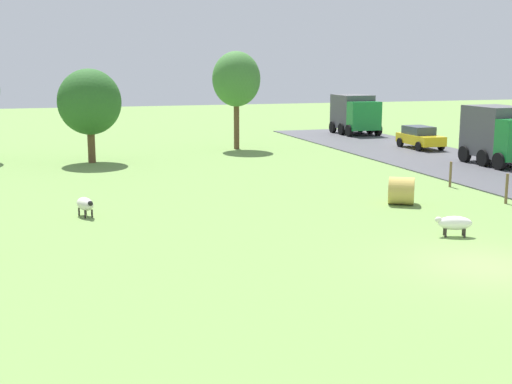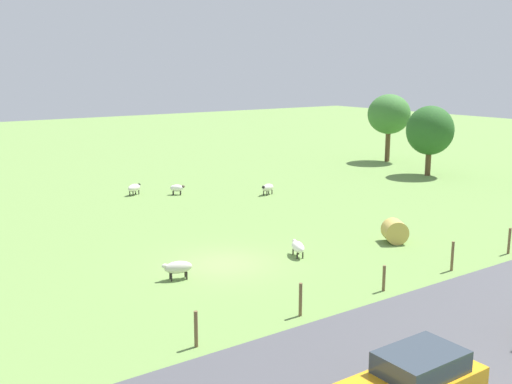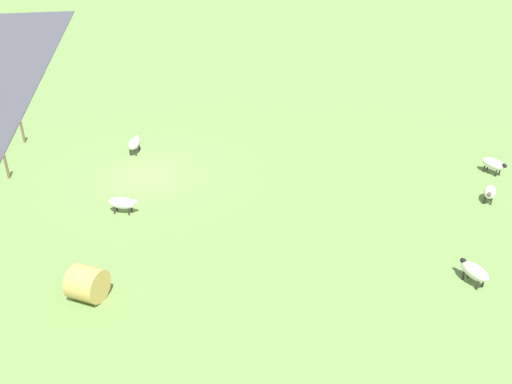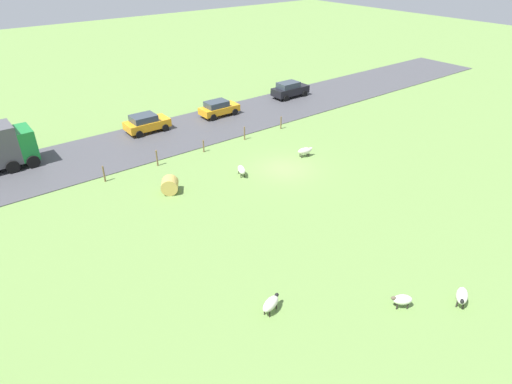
{
  "view_description": "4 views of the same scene",
  "coord_description": "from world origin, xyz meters",
  "px_view_note": "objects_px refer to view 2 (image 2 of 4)",
  "views": [
    {
      "loc": [
        -12.15,
        -16.2,
        5.8
      ],
      "look_at": [
        -5.49,
        4.99,
        1.61
      ],
      "focal_mm": 47.56,
      "sensor_mm": 36.0,
      "label": 1
    },
    {
      "loc": [
        21.68,
        -13.51,
        8.54
      ],
      "look_at": [
        -4.87,
        5.1,
        1.8
      ],
      "focal_mm": 42.3,
      "sensor_mm": 36.0,
      "label": 2
    },
    {
      "loc": [
        -0.71,
        24.0,
        12.05
      ],
      "look_at": [
        -4.02,
        5.96,
        1.94
      ],
      "focal_mm": 39.55,
      "sensor_mm": 36.0,
      "label": 3
    },
    {
      "loc": [
        -22.06,
        19.78,
        15.01
      ],
      "look_at": [
        -3.67,
        5.59,
        1.59
      ],
      "focal_mm": 30.46,
      "sensor_mm": 36.0,
      "label": 4
    }
  ],
  "objects_px": {
    "sheep_0": "(177,188)",
    "hay_bale_0": "(395,231)",
    "sheep_4": "(178,267)",
    "tree_1": "(389,114)",
    "car_1": "(414,381)",
    "tree_2": "(430,131)",
    "sheep_3": "(134,188)",
    "sheep_1": "(268,188)",
    "sheep_2": "(298,247)"
  },
  "relations": [
    {
      "from": "sheep_3",
      "to": "sheep_2",
      "type": "bearing_deg",
      "value": 1.83
    },
    {
      "from": "car_1",
      "to": "tree_2",
      "type": "bearing_deg",
      "value": 128.8
    },
    {
      "from": "tree_1",
      "to": "car_1",
      "type": "bearing_deg",
      "value": -46.19
    },
    {
      "from": "tree_1",
      "to": "car_1",
      "type": "xyz_separation_m",
      "value": [
        29.11,
        -30.35,
        -3.46
      ]
    },
    {
      "from": "sheep_0",
      "to": "tree_2",
      "type": "bearing_deg",
      "value": 76.38
    },
    {
      "from": "sheep_3",
      "to": "tree_2",
      "type": "xyz_separation_m",
      "value": [
        6.45,
        22.44,
        3.11
      ]
    },
    {
      "from": "sheep_4",
      "to": "hay_bale_0",
      "type": "height_order",
      "value": "hay_bale_0"
    },
    {
      "from": "sheep_0",
      "to": "sheep_4",
      "type": "distance_m",
      "value": 16.86
    },
    {
      "from": "sheep_4",
      "to": "tree_2",
      "type": "bearing_deg",
      "value": 109.94
    },
    {
      "from": "sheep_2",
      "to": "tree_2",
      "type": "bearing_deg",
      "value": 115.71
    },
    {
      "from": "sheep_4",
      "to": "tree_2",
      "type": "distance_m",
      "value": 29.77
    },
    {
      "from": "sheep_3",
      "to": "sheep_4",
      "type": "height_order",
      "value": "sheep_4"
    },
    {
      "from": "sheep_1",
      "to": "hay_bale_0",
      "type": "distance_m",
      "value": 12.93
    },
    {
      "from": "hay_bale_0",
      "to": "tree_2",
      "type": "xyz_separation_m",
      "value": [
        -11.53,
        16.54,
        3.03
      ]
    },
    {
      "from": "sheep_0",
      "to": "tree_1",
      "type": "xyz_separation_m",
      "value": [
        -2.13,
        22.84,
        3.85
      ]
    },
    {
      "from": "hay_bale_0",
      "to": "tree_1",
      "type": "bearing_deg",
      "value": 133.71
    },
    {
      "from": "sheep_1",
      "to": "tree_1",
      "type": "bearing_deg",
      "value": 107.7
    },
    {
      "from": "sheep_3",
      "to": "hay_bale_0",
      "type": "distance_m",
      "value": 18.92
    },
    {
      "from": "sheep_0",
      "to": "car_1",
      "type": "height_order",
      "value": "car_1"
    },
    {
      "from": "tree_2",
      "to": "sheep_3",
      "type": "bearing_deg",
      "value": -106.03
    },
    {
      "from": "sheep_2",
      "to": "sheep_4",
      "type": "xyz_separation_m",
      "value": [
        -0.45,
        -5.93,
        0.05
      ]
    },
    {
      "from": "car_1",
      "to": "sheep_2",
      "type": "bearing_deg",
      "value": 154.1
    },
    {
      "from": "hay_bale_0",
      "to": "tree_1",
      "type": "xyz_separation_m",
      "value": [
        -18.51,
        19.36,
        3.73
      ]
    },
    {
      "from": "sheep_0",
      "to": "hay_bale_0",
      "type": "bearing_deg",
      "value": 12.01
    },
    {
      "from": "sheep_0",
      "to": "tree_2",
      "type": "relative_size",
      "value": 0.18
    },
    {
      "from": "sheep_3",
      "to": "tree_2",
      "type": "bearing_deg",
      "value": 73.97
    },
    {
      "from": "sheep_0",
      "to": "sheep_1",
      "type": "xyz_separation_m",
      "value": [
        3.54,
        5.06,
        0.03
      ]
    },
    {
      "from": "sheep_0",
      "to": "sheep_3",
      "type": "relative_size",
      "value": 0.81
    },
    {
      "from": "sheep_0",
      "to": "hay_bale_0",
      "type": "distance_m",
      "value": 16.74
    },
    {
      "from": "sheep_1",
      "to": "car_1",
      "type": "xyz_separation_m",
      "value": [
        23.43,
        -12.56,
        0.36
      ]
    },
    {
      "from": "tree_1",
      "to": "tree_2",
      "type": "height_order",
      "value": "tree_1"
    },
    {
      "from": "sheep_2",
      "to": "tree_2",
      "type": "relative_size",
      "value": 0.23
    },
    {
      "from": "sheep_0",
      "to": "sheep_1",
      "type": "relative_size",
      "value": 0.81
    },
    {
      "from": "sheep_3",
      "to": "tree_1",
      "type": "xyz_separation_m",
      "value": [
        -0.53,
        25.26,
        3.82
      ]
    },
    {
      "from": "sheep_3",
      "to": "tree_2",
      "type": "distance_m",
      "value": 23.55
    },
    {
      "from": "sheep_0",
      "to": "sheep_4",
      "type": "relative_size",
      "value": 0.78
    },
    {
      "from": "sheep_4",
      "to": "tree_1",
      "type": "distance_m",
      "value": 35.29
    },
    {
      "from": "sheep_0",
      "to": "sheep_2",
      "type": "relative_size",
      "value": 0.79
    },
    {
      "from": "sheep_4",
      "to": "hay_bale_0",
      "type": "relative_size",
      "value": 1.13
    },
    {
      "from": "tree_2",
      "to": "tree_1",
      "type": "bearing_deg",
      "value": 157.96
    },
    {
      "from": "sheep_3",
      "to": "sheep_4",
      "type": "relative_size",
      "value": 0.96
    },
    {
      "from": "sheep_0",
      "to": "sheep_4",
      "type": "xyz_separation_m",
      "value": [
        14.94,
        -7.81,
        0.05
      ]
    },
    {
      "from": "tree_1",
      "to": "car_1",
      "type": "relative_size",
      "value": 1.58
    },
    {
      "from": "tree_1",
      "to": "tree_2",
      "type": "distance_m",
      "value": 7.56
    },
    {
      "from": "sheep_4",
      "to": "tree_1",
      "type": "relative_size",
      "value": 0.21
    },
    {
      "from": "sheep_2",
      "to": "tree_1",
      "type": "xyz_separation_m",
      "value": [
        -17.52,
        24.72,
        3.84
      ]
    },
    {
      "from": "sheep_0",
      "to": "tree_1",
      "type": "height_order",
      "value": "tree_1"
    },
    {
      "from": "sheep_0",
      "to": "sheep_3",
      "type": "xyz_separation_m",
      "value": [
        -1.6,
        -2.42,
        0.03
      ]
    },
    {
      "from": "sheep_3",
      "to": "sheep_4",
      "type": "bearing_deg",
      "value": -18.05
    },
    {
      "from": "sheep_1",
      "to": "tree_2",
      "type": "relative_size",
      "value": 0.23
    }
  ]
}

